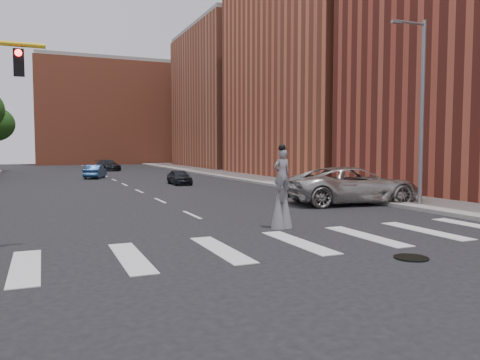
% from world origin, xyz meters
% --- Properties ---
extents(ground_plane, '(160.00, 160.00, 0.00)m').
position_xyz_m(ground_plane, '(0.00, 0.00, 0.00)').
color(ground_plane, black).
rests_on(ground_plane, ground).
extents(sidewalk_right, '(5.00, 90.00, 0.18)m').
position_xyz_m(sidewalk_right, '(12.50, 25.00, 0.09)').
color(sidewalk_right, gray).
rests_on(sidewalk_right, ground).
extents(manhole, '(0.90, 0.90, 0.04)m').
position_xyz_m(manhole, '(3.00, -2.00, 0.02)').
color(manhole, black).
rests_on(manhole, ground).
extents(building_mid, '(16.00, 22.00, 24.00)m').
position_xyz_m(building_mid, '(22.00, 30.00, 12.00)').
color(building_mid, '#BF5B3C').
rests_on(building_mid, ground).
extents(building_far, '(16.00, 22.00, 20.00)m').
position_xyz_m(building_far, '(22.00, 54.00, 10.00)').
color(building_far, '#AF5D40').
rests_on(building_far, ground).
extents(building_backdrop, '(26.00, 14.00, 18.00)m').
position_xyz_m(building_backdrop, '(6.00, 78.00, 9.00)').
color(building_backdrop, '#BF5B3C').
rests_on(building_backdrop, ground).
extents(streetlight, '(2.05, 0.20, 9.00)m').
position_xyz_m(streetlight, '(10.90, 6.00, 4.90)').
color(streetlight, slate).
rests_on(streetlight, ground).
extents(stilt_performer, '(0.84, 0.54, 3.07)m').
position_xyz_m(stilt_performer, '(2.03, 3.50, 1.23)').
color(stilt_performer, '#382316').
rests_on(stilt_performer, ground).
extents(suv_crossing, '(7.37, 4.20, 1.94)m').
position_xyz_m(suv_crossing, '(9.00, 8.67, 0.97)').
color(suv_crossing, '#B1AFA7').
rests_on(suv_crossing, ground).
extents(car_near, '(1.41, 3.50, 1.19)m').
position_xyz_m(car_near, '(4.07, 24.61, 0.59)').
color(car_near, black).
rests_on(car_near, ground).
extents(car_mid, '(2.58, 4.16, 1.29)m').
position_xyz_m(car_mid, '(-1.33, 34.96, 0.65)').
color(car_mid, navy).
rests_on(car_mid, ground).
extents(car_far, '(3.02, 5.09, 1.38)m').
position_xyz_m(car_far, '(1.72, 49.57, 0.69)').
color(car_far, black).
rests_on(car_far, ground).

